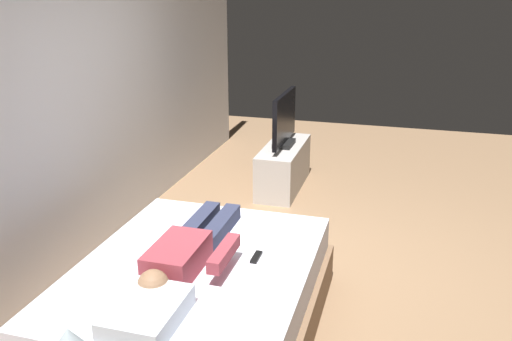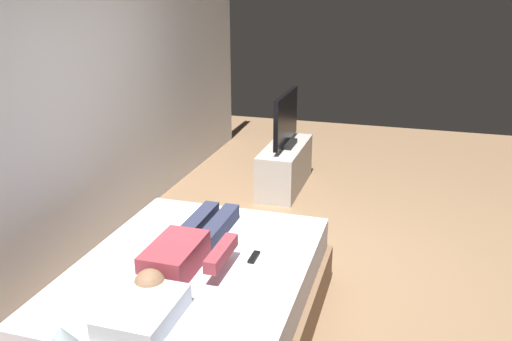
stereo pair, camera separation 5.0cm
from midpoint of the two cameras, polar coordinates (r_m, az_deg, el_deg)
name	(u,v)px [view 1 (the left image)]	position (r m, az deg, el deg)	size (l,w,h in m)	color
ground_plane	(306,279)	(4.31, 5.05, -11.48)	(10.00, 10.00, 0.00)	#8C6B4C
back_wall	(102,82)	(4.86, -16.46, 9.07)	(6.40, 0.10, 2.80)	silver
bed	(196,302)	(3.57, -6.82, -13.77)	(1.92, 1.50, 0.54)	brown
pillow	(147,313)	(2.91, -12.06, -14.70)	(0.48, 0.34, 0.12)	white
person	(188,249)	(3.43, -7.68, -8.37)	(1.26, 0.46, 0.18)	#993842
remote	(256,257)	(3.47, -0.39, -9.24)	(0.15, 0.04, 0.02)	black
tv_stand	(284,167)	(6.01, 2.72, 0.39)	(1.10, 0.40, 0.50)	#B7B2AD
tv	(284,121)	(5.86, 2.81, 5.35)	(0.88, 0.20, 0.59)	black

